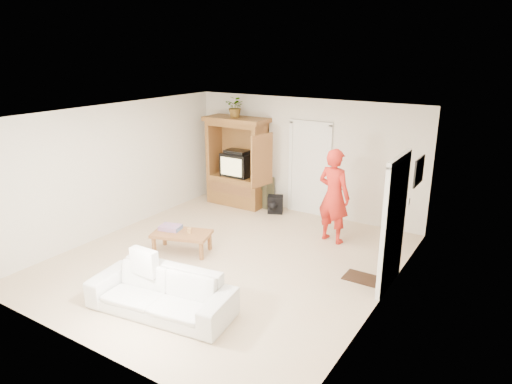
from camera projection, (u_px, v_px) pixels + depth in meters
floor at (228, 259)px, 8.18m from camera, size 6.00×6.00×0.00m
ceiling at (225, 114)px, 7.40m from camera, size 6.00×6.00×0.00m
wall_back at (304, 157)px, 10.21m from camera, size 5.50×0.00×5.50m
wall_front at (77, 255)px, 5.37m from camera, size 5.50×0.00×5.50m
wall_left at (115, 169)px, 9.19m from camera, size 0.00×6.00×6.00m
wall_right at (385, 222)px, 6.40m from camera, size 0.00×6.00×6.00m
armoire at (238, 167)px, 10.86m from camera, size 1.82×1.14×2.10m
door_back at (309, 170)px, 10.20m from camera, size 0.85×0.05×2.04m
doorway_right at (394, 226)px, 6.98m from camera, size 0.05×0.90×2.04m
framed_picture at (419, 171)px, 7.85m from camera, size 0.03×0.60×0.48m
doormat at (363, 278)px, 7.50m from camera, size 0.60×0.40×0.02m
plant at (236, 107)px, 10.41m from camera, size 0.47×0.42×0.48m
man at (334, 196)px, 8.72m from camera, size 0.75×0.56×1.85m
sofa at (161, 292)px, 6.48m from camera, size 2.20×1.11×0.62m
coffee_table at (182, 235)px, 8.38m from camera, size 1.18×0.87×0.39m
towel at (171, 227)px, 8.49m from camera, size 0.44×0.36×0.08m
candle at (189, 231)px, 8.32m from camera, size 0.08×0.08×0.10m
backpack_black at (275, 205)px, 10.40m from camera, size 0.39×0.32×0.42m
backpack_olive at (264, 192)px, 10.82m from camera, size 0.43×0.35×0.73m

